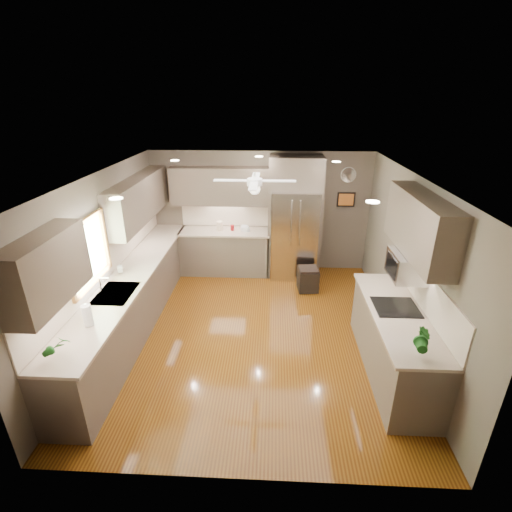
# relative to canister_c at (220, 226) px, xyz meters

# --- Properties ---
(floor) EXTENTS (5.00, 5.00, 0.00)m
(floor) POSITION_rel_canister_c_xyz_m (0.82, -2.20, -1.03)
(floor) COLOR #482409
(floor) RESTS_ON ground
(ceiling) EXTENTS (5.00, 5.00, 0.00)m
(ceiling) POSITION_rel_canister_c_xyz_m (0.82, -2.20, 1.47)
(ceiling) COLOR white
(ceiling) RESTS_ON ground
(wall_back) EXTENTS (4.50, 0.00, 4.50)m
(wall_back) POSITION_rel_canister_c_xyz_m (0.82, 0.30, 0.22)
(wall_back) COLOR brown
(wall_back) RESTS_ON ground
(wall_front) EXTENTS (4.50, 0.00, 4.50)m
(wall_front) POSITION_rel_canister_c_xyz_m (0.82, -4.70, 0.22)
(wall_front) COLOR brown
(wall_front) RESTS_ON ground
(wall_left) EXTENTS (0.00, 5.00, 5.00)m
(wall_left) POSITION_rel_canister_c_xyz_m (-1.43, -2.20, 0.22)
(wall_left) COLOR brown
(wall_left) RESTS_ON ground
(wall_right) EXTENTS (0.00, 5.00, 5.00)m
(wall_right) POSITION_rel_canister_c_xyz_m (3.07, -2.20, 0.22)
(wall_right) COLOR brown
(wall_right) RESTS_ON ground
(canister_c) EXTENTS (0.16, 0.16, 0.20)m
(canister_c) POSITION_rel_canister_c_xyz_m (0.00, 0.00, 0.00)
(canister_c) COLOR beige
(canister_c) RESTS_ON back_run
(canister_d) EXTENTS (0.08, 0.08, 0.11)m
(canister_d) POSITION_rel_canister_c_xyz_m (0.26, 0.01, -0.03)
(canister_d) COLOR maroon
(canister_d) RESTS_ON back_run
(soap_bottle) EXTENTS (0.10, 0.10, 0.17)m
(soap_bottle) POSITION_rel_canister_c_xyz_m (-1.27, -2.08, -0.01)
(soap_bottle) COLOR white
(soap_bottle) RESTS_ON left_run
(potted_plant_left) EXTENTS (0.20, 0.16, 0.32)m
(potted_plant_left) POSITION_rel_canister_c_xyz_m (-1.13, -4.11, 0.07)
(potted_plant_left) COLOR #174E16
(potted_plant_left) RESTS_ON left_run
(potted_plant_right) EXTENTS (0.22, 0.19, 0.35)m
(potted_plant_right) POSITION_rel_canister_c_xyz_m (2.72, -3.85, 0.09)
(potted_plant_right) COLOR #174E16
(potted_plant_right) RESTS_ON right_run
(bowl) EXTENTS (0.29, 0.29, 0.05)m
(bowl) POSITION_rel_canister_c_xyz_m (0.52, -0.04, -0.06)
(bowl) COLOR beige
(bowl) RESTS_ON back_run
(left_run) EXTENTS (0.65, 4.70, 1.45)m
(left_run) POSITION_rel_canister_c_xyz_m (-1.13, -2.05, -0.55)
(left_run) COLOR #4D4238
(left_run) RESTS_ON ground
(back_run) EXTENTS (1.85, 0.65, 1.45)m
(back_run) POSITION_rel_canister_c_xyz_m (0.10, 0.01, -0.55)
(back_run) COLOR #4D4238
(back_run) RESTS_ON ground
(uppers) EXTENTS (4.50, 4.70, 0.95)m
(uppers) POSITION_rel_canister_c_xyz_m (0.08, -1.49, 0.84)
(uppers) COLOR #4D4238
(uppers) RESTS_ON wall_left
(window) EXTENTS (0.05, 1.12, 0.92)m
(window) POSITION_rel_canister_c_xyz_m (-1.40, -2.70, 0.52)
(window) COLOR #BFF2B2
(window) RESTS_ON wall_left
(sink) EXTENTS (0.50, 0.70, 0.32)m
(sink) POSITION_rel_canister_c_xyz_m (-1.11, -2.70, -0.12)
(sink) COLOR silver
(sink) RESTS_ON left_run
(refrigerator) EXTENTS (1.06, 0.75, 2.45)m
(refrigerator) POSITION_rel_canister_c_xyz_m (1.52, -0.04, 0.16)
(refrigerator) COLOR silver
(refrigerator) RESTS_ON ground
(right_run) EXTENTS (0.70, 2.20, 1.45)m
(right_run) POSITION_rel_canister_c_xyz_m (2.75, -3.00, -0.55)
(right_run) COLOR #4D4238
(right_run) RESTS_ON ground
(microwave) EXTENTS (0.43, 0.55, 0.34)m
(microwave) POSITION_rel_canister_c_xyz_m (2.85, -2.75, 0.45)
(microwave) COLOR silver
(microwave) RESTS_ON wall_right
(ceiling_fan) EXTENTS (1.18, 1.18, 0.32)m
(ceiling_fan) POSITION_rel_canister_c_xyz_m (0.82, -1.90, 1.30)
(ceiling_fan) COLOR white
(ceiling_fan) RESTS_ON ceiling
(recessed_lights) EXTENTS (2.84, 3.14, 0.01)m
(recessed_lights) POSITION_rel_canister_c_xyz_m (0.78, -1.80, 1.46)
(recessed_lights) COLOR white
(recessed_lights) RESTS_ON ceiling
(wall_clock) EXTENTS (0.30, 0.03, 0.30)m
(wall_clock) POSITION_rel_canister_c_xyz_m (2.57, 0.29, 1.02)
(wall_clock) COLOR white
(wall_clock) RESTS_ON wall_back
(framed_print) EXTENTS (0.36, 0.03, 0.30)m
(framed_print) POSITION_rel_canister_c_xyz_m (2.57, 0.28, 0.52)
(framed_print) COLOR black
(framed_print) RESTS_ON wall_back
(stool) EXTENTS (0.41, 0.41, 0.46)m
(stool) POSITION_rel_canister_c_xyz_m (1.79, -0.76, -0.79)
(stool) COLOR black
(stool) RESTS_ON ground
(paper_towel) EXTENTS (0.12, 0.12, 0.29)m
(paper_towel) POSITION_rel_canister_c_xyz_m (-1.11, -3.49, 0.05)
(paper_towel) COLOR white
(paper_towel) RESTS_ON left_run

